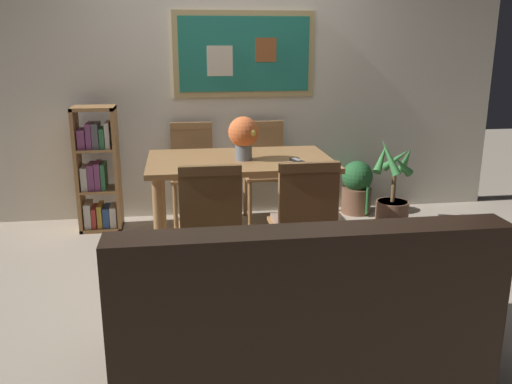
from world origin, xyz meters
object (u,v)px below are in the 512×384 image
(dining_table, at_px, (240,172))
(potted_ivy, at_px, (357,187))
(dining_chair_far_right, at_px, (264,163))
(dining_chair_near_right, at_px, (305,215))
(bookshelf, at_px, (98,173))
(leather_couch, at_px, (298,311))
(dining_chair_near_left, at_px, (210,219))
(flower_vase, at_px, (244,135))
(tv_remote, at_px, (297,161))
(potted_palm, at_px, (393,196))
(dining_chair_far_left, at_px, (193,165))

(dining_table, relative_size, potted_ivy, 2.68)
(dining_chair_far_right, distance_m, dining_chair_near_right, 1.59)
(bookshelf, bearing_deg, dining_chair_far_right, 3.24)
(dining_chair_far_right, distance_m, leather_couch, 2.45)
(dining_chair_near_left, relative_size, flower_vase, 2.77)
(tv_remote, bearing_deg, potted_palm, 31.99)
(bookshelf, distance_m, potted_ivy, 2.43)
(dining_chair_far_right, distance_m, tv_remote, 1.02)
(dining_chair_far_right, height_order, leather_couch, dining_chair_far_right)
(potted_ivy, bearing_deg, potted_palm, -60.55)
(dining_chair_far_left, height_order, potted_palm, dining_chair_far_left)
(dining_chair_near_left, distance_m, dining_chair_near_right, 0.61)
(potted_palm, bearing_deg, dining_chair_far_right, 163.29)
(dining_table, bearing_deg, tv_remote, -24.86)
(dining_chair_near_left, height_order, potted_ivy, dining_chair_near_left)
(dining_table, bearing_deg, leather_couch, -86.37)
(tv_remote, bearing_deg, dining_chair_near_right, -97.41)
(dining_table, height_order, tv_remote, tv_remote)
(potted_ivy, distance_m, potted_palm, 0.43)
(dining_table, relative_size, dining_chair_far_left, 1.54)
(potted_ivy, height_order, flower_vase, flower_vase)
(dining_chair_far_right, bearing_deg, bookshelf, -176.76)
(dining_chair_far_left, height_order, potted_ivy, dining_chair_far_left)
(leather_couch, height_order, potted_ivy, leather_couch)
(dining_chair_far_right, distance_m, flower_vase, 0.99)
(dining_table, bearing_deg, dining_chair_near_left, -109.72)
(dining_chair_near_left, distance_m, flower_vase, 0.90)
(dining_table, relative_size, leather_couch, 0.78)
(bookshelf, bearing_deg, flower_vase, -32.44)
(dining_table, height_order, flower_vase, flower_vase)
(leather_couch, relative_size, flower_vase, 5.48)
(leather_couch, height_order, flower_vase, flower_vase)
(dining_table, height_order, potted_ivy, dining_table)
(dining_chair_near_left, xyz_separation_m, potted_palm, (1.73, 1.24, -0.27))
(dining_chair_near_right, xyz_separation_m, dining_chair_far_left, (-0.67, 1.60, 0.00))
(dining_chair_near_left, xyz_separation_m, potted_ivy, (1.52, 1.62, -0.28))
(bookshelf, xyz_separation_m, potted_ivy, (2.41, 0.12, -0.25))
(dining_chair_near_left, distance_m, dining_chair_far_left, 1.60)
(dining_chair_near_left, height_order, bookshelf, bookshelf)
(dining_table, bearing_deg, dining_chair_near_right, -67.26)
(dining_chair_far_left, xyz_separation_m, flower_vase, (0.37, -0.86, 0.41))
(dining_chair_near_left, height_order, dining_chair_far_right, same)
(dining_chair_near_left, height_order, tv_remote, dining_chair_near_left)
(dining_table, distance_m, dining_chair_near_right, 0.86)
(dining_chair_near_right, relative_size, dining_chair_far_left, 1.00)
(flower_vase, bearing_deg, dining_table, 120.39)
(dining_chair_far_left, bearing_deg, dining_chair_near_left, -87.82)
(dining_table, bearing_deg, dining_chair_far_left, 112.70)
(dining_chair_far_right, relative_size, bookshelf, 0.83)
(dining_chair_far_right, bearing_deg, tv_remote, -84.94)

